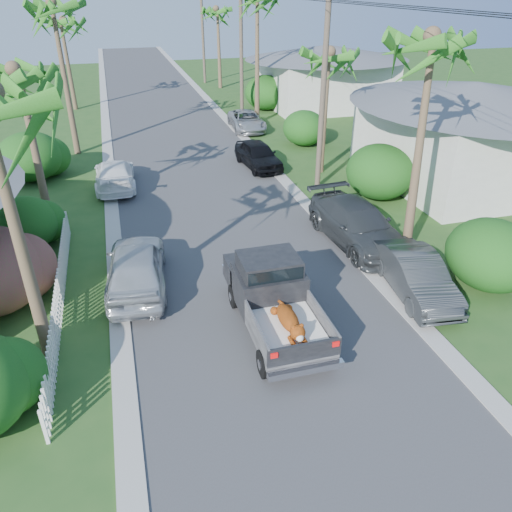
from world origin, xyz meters
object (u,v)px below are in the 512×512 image
object	(u,v)px
house_right_near	(467,137)
utility_pole_d	(203,33)
palm_l_d	(60,20)
palm_r_a	(437,38)
parked_car_rd	(247,121)
pickup_truck	(271,293)
parked_car_rm	(357,225)
parked_car_lf	(115,175)
utility_pole_b	(323,91)
parked_car_rn	(416,276)
utility_pole_c	(241,51)
palm_l_b	(17,70)
palm_r_d	(218,9)
house_right_far	(325,79)
palm_l_c	(51,4)
palm_r_b	(328,53)
parked_car_ln	(136,267)
parked_car_rf	(258,155)

from	to	relation	value
house_right_near	utility_pole_d	size ratio (longest dim) A/B	1.00
palm_l_d	palm_r_a	world-z (taller)	palm_r_a
parked_car_rd	house_right_near	world-z (taller)	house_right_near
pickup_truck	parked_car_rm	size ratio (longest dim) A/B	0.96
parked_car_rd	palm_r_a	distance (m)	19.65
parked_car_lf	palm_l_d	bearing A→B (deg)	-81.36
parked_car_lf	utility_pole_b	distance (m)	10.69
parked_car_rn	utility_pole_c	world-z (taller)	utility_pole_c
palm_l_b	palm_r_d	xyz separation A→B (m)	(13.30, 28.00, 0.59)
house_right_far	pickup_truck	bearing A→B (deg)	-115.55
palm_l_c	palm_r_b	bearing A→B (deg)	-29.05
palm_l_d	parked_car_lf	bearing A→B (deg)	-82.23
parked_car_lf	palm_l_c	world-z (taller)	palm_l_c
parked_car_ln	palm_r_a	xyz separation A→B (m)	(9.90, 0.03, 6.63)
palm_l_b	utility_pole_d	size ratio (longest dim) A/B	0.82
utility_pole_d	parked_car_rf	bearing A→B (deg)	-94.34
parked_car_rm	parked_car_ln	world-z (taller)	parked_car_ln
palm_r_b	utility_pole_c	size ratio (longest dim) A/B	0.80
parked_car_rn	palm_l_d	size ratio (longest dim) A/B	0.54
palm_l_b	palm_r_b	size ratio (longest dim) A/B	1.03
parked_car_rd	parked_car_rm	bearing A→B (deg)	-87.38
parked_car_rd	house_right_near	xyz separation A→B (m)	(8.00, -12.39, 1.60)
palm_l_d	utility_pole_b	size ratio (longest dim) A/B	0.86
house_right_near	house_right_far	xyz separation A→B (m)	(0.00, 18.00, -0.10)
parked_car_rf	parked_car_ln	distance (m)	12.88
house_right_far	utility_pole_c	xyz separation A→B (m)	(-7.40, -2.00, 2.48)
pickup_truck	parked_car_rf	distance (m)	14.10
house_right_far	palm_l_c	bearing A→B (deg)	-157.17
parked_car_rd	palm_l_c	distance (m)	13.41
parked_car_ln	palm_r_a	bearing A→B (deg)	-174.38
parked_car_rf	palm_r_b	distance (m)	6.28
parked_car_rd	parked_car_lf	distance (m)	12.56
house_right_far	utility_pole_b	size ratio (longest dim) A/B	1.00
parked_car_rd	palm_l_d	size ratio (longest dim) A/B	0.58
palm_l_b	utility_pole_d	bearing A→B (deg)	68.20
pickup_truck	parked_car_rn	xyz separation A→B (m)	(4.91, 0.15, -0.33)
palm_l_b	house_right_near	bearing A→B (deg)	0.00
parked_car_ln	utility_pole_c	bearing A→B (deg)	-107.21
palm_r_a	palm_r_b	xyz separation A→B (m)	(0.30, 9.00, -1.47)
parked_car_rm	parked_car_ln	distance (m)	8.45
parked_car_rn	palm_r_d	xyz separation A→B (m)	(1.50, 36.85, 6.06)
parked_car_rn	palm_r_a	bearing A→B (deg)	72.22
palm_l_c	utility_pole_d	world-z (taller)	palm_l_c
palm_l_b	palm_l_d	bearing A→B (deg)	89.22
house_right_far	parked_car_rd	bearing A→B (deg)	-144.96
palm_r_b	utility_pole_c	world-z (taller)	utility_pole_c
house_right_near	palm_r_a	bearing A→B (deg)	-138.15
parked_car_lf	palm_l_b	bearing A→B (deg)	53.06
parked_car_lf	utility_pole_c	size ratio (longest dim) A/B	0.51
parked_car_rn	palm_r_a	distance (m)	7.44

